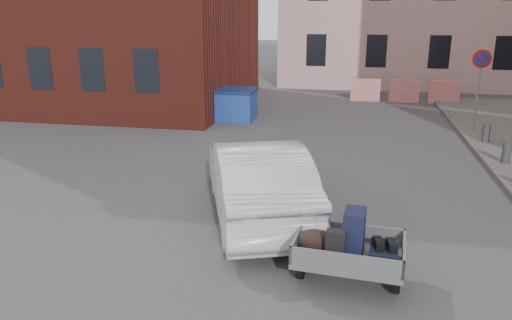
# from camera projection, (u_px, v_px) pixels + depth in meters

# --- Properties ---
(ground) EXTENTS (120.00, 120.00, 0.00)m
(ground) POSITION_uv_depth(u_px,v_px,m) (237.00, 240.00, 9.09)
(ground) COLOR #38383A
(ground) RESTS_ON ground
(far_building) EXTENTS (6.00, 6.00, 8.00)m
(far_building) POSITION_uv_depth(u_px,v_px,m) (12.00, 9.00, 32.21)
(far_building) COLOR maroon
(far_building) RESTS_ON ground
(no_parking_sign) EXTENTS (0.60, 0.09, 2.65)m
(no_parking_sign) POSITION_uv_depth(u_px,v_px,m) (480.00, 73.00, 16.32)
(no_parking_sign) COLOR gray
(no_parking_sign) RESTS_ON sidewalk
(barriers) EXTENTS (4.70, 0.18, 1.00)m
(barriers) POSITION_uv_depth(u_px,v_px,m) (404.00, 91.00, 22.27)
(barriers) COLOR red
(barriers) RESTS_ON ground
(trailer) EXTENTS (1.70, 1.87, 1.20)m
(trailer) POSITION_uv_depth(u_px,v_px,m) (349.00, 248.00, 7.44)
(trailer) COLOR black
(trailer) RESTS_ON ground
(dumpster) EXTENTS (2.82, 1.49, 1.17)m
(dumpster) POSITION_uv_depth(u_px,v_px,m) (219.00, 104.00, 18.84)
(dumpster) COLOR #20439C
(dumpster) RESTS_ON ground
(silver_car) EXTENTS (3.16, 5.05, 1.57)m
(silver_car) POSITION_uv_depth(u_px,v_px,m) (257.00, 179.00, 9.93)
(silver_car) COLOR silver
(silver_car) RESTS_ON ground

